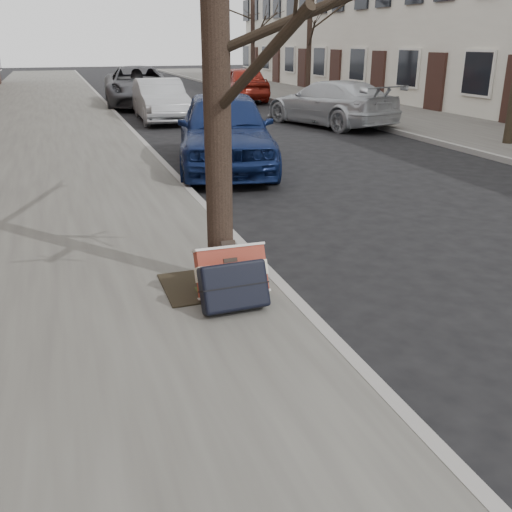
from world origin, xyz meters
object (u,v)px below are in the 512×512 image
object	(u,v)px
suitcase_navy	(234,286)
car_near_front	(225,130)
suitcase_red	(231,271)
car_near_mid	(160,100)

from	to	relation	value
suitcase_navy	car_near_front	distance (m)	6.95
suitcase_red	car_near_mid	size ratio (longest dim) A/B	0.17
car_near_mid	suitcase_red	bearing A→B (deg)	-95.83
car_near_front	suitcase_red	bearing A→B (deg)	-92.98
suitcase_red	car_near_mid	world-z (taller)	car_near_mid
suitcase_red	car_near_mid	bearing A→B (deg)	83.40
suitcase_red	suitcase_navy	bearing A→B (deg)	-101.95
suitcase_red	suitcase_navy	distance (m)	0.32
suitcase_red	car_near_mid	xyz separation A→B (m)	(1.84, 14.18, 0.29)
car_near_mid	suitcase_navy	bearing A→B (deg)	-95.94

